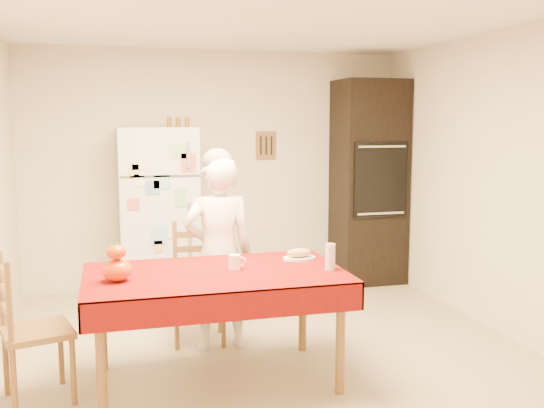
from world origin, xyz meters
name	(u,v)px	position (x,y,z in m)	size (l,w,h in m)	color
floor	(270,359)	(0.00, 0.00, 0.00)	(4.50, 4.50, 0.00)	tan
room_shell	(270,140)	(0.00, 0.00, 1.62)	(4.02, 4.52, 2.51)	beige
refrigerator	(158,213)	(-0.65, 1.88, 0.85)	(0.75, 0.74, 1.70)	white
oven_cabinet	(368,182)	(1.63, 1.93, 1.10)	(0.70, 0.62, 2.20)	black
dining_table	(215,282)	(-0.46, -0.28, 0.69)	(1.70, 1.00, 0.76)	brown
chair_far	(198,277)	(-0.45, 0.58, 0.51)	(0.46, 0.44, 0.95)	brown
chair_left	(26,324)	(-1.64, -0.29, 0.51)	(0.50, 0.51, 0.95)	brown
seated_woman	(219,253)	(-0.32, 0.34, 0.75)	(0.55, 0.36, 1.50)	white
coffee_mug	(234,262)	(-0.32, -0.25, 0.81)	(0.08, 0.08, 0.10)	white
pumpkin_lower	(117,270)	(-1.09, -0.36, 0.83)	(0.19, 0.19, 0.14)	#E94305
pumpkin_upper	(116,252)	(-1.09, -0.36, 0.95)	(0.12, 0.12, 0.09)	#D95705
wine_glass	(330,257)	(0.30, -0.42, 0.85)	(0.07, 0.07, 0.18)	silver
bread_plate	(299,258)	(0.20, -0.08, 0.77)	(0.24, 0.24, 0.02)	silver
bread_loaf	(299,253)	(0.20, -0.08, 0.81)	(0.18, 0.10, 0.06)	tan
spice_jar_left	(169,122)	(-0.52, 1.93, 1.75)	(0.05, 0.05, 0.10)	brown
spice_jar_mid	(178,122)	(-0.43, 1.93, 1.75)	(0.05, 0.05, 0.10)	brown
spice_jar_right	(187,122)	(-0.34, 1.93, 1.75)	(0.05, 0.05, 0.10)	#8B5B19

